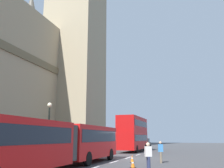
% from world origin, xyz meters
% --- Properties ---
extents(ground_plane, '(160.00, 160.00, 0.00)m').
position_xyz_m(ground_plane, '(0.00, 0.00, 0.00)').
color(ground_plane, '#424244').
extents(lane_centre_marking, '(34.40, 0.16, 0.01)m').
position_xyz_m(lane_centre_marking, '(-1.05, 0.00, 0.00)').
color(lane_centre_marking, silver).
rests_on(lane_centre_marking, ground_plane).
extents(articulated_bus, '(16.93, 2.54, 2.90)m').
position_xyz_m(articulated_bus, '(-8.87, 1.99, 1.75)').
color(articulated_bus, red).
rests_on(articulated_bus, ground_plane).
extents(double_decker_bus, '(9.16, 2.54, 4.90)m').
position_xyz_m(double_decker_bus, '(11.62, 2.00, 2.71)').
color(double_decker_bus, '#B20F0F').
rests_on(double_decker_bus, ground_plane).
extents(sedan_lead, '(4.40, 1.86, 1.85)m').
position_xyz_m(sedan_lead, '(20.76, 2.22, 0.91)').
color(sedan_lead, black).
rests_on(sedan_lead, ground_plane).
extents(traffic_cone_west, '(0.36, 0.36, 0.58)m').
position_xyz_m(traffic_cone_west, '(-6.77, -2.44, 0.28)').
color(traffic_cone_west, black).
rests_on(traffic_cone_west, ground_plane).
extents(traffic_cone_middle, '(0.36, 0.36, 0.58)m').
position_xyz_m(traffic_cone_middle, '(-3.21, -1.51, 0.28)').
color(traffic_cone_middle, black).
rests_on(traffic_cone_middle, ground_plane).
extents(street_lamp, '(0.44, 0.44, 5.27)m').
position_xyz_m(street_lamp, '(-3.39, 6.50, 3.06)').
color(street_lamp, black).
rests_on(street_lamp, ground_plane).
extents(pedestrian_near_cones, '(0.40, 0.47, 1.69)m').
position_xyz_m(pedestrian_near_cones, '(-8.30, -3.79, 0.91)').
color(pedestrian_near_cones, '#262D4C').
rests_on(pedestrian_near_cones, ground_plane).
extents(pedestrian_by_kerb, '(0.36, 0.44, 1.69)m').
position_xyz_m(pedestrian_by_kerb, '(-3.04, -3.84, 0.91)').
color(pedestrian_by_kerb, '#726651').
rests_on(pedestrian_by_kerb, ground_plane).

